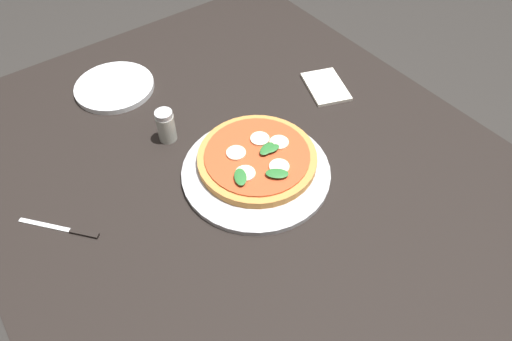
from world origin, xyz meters
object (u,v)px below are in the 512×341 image
at_px(plate_white, 115,87).
at_px(napkin, 326,87).
at_px(pepper_shaker, 166,126).
at_px(knife, 69,230).
at_px(pizza, 257,158).
at_px(dining_table, 238,188).
at_px(serving_tray, 256,172).

distance_m(plate_white, napkin, 0.53).
xyz_separation_m(plate_white, pepper_shaker, (0.23, 0.02, 0.03)).
relative_size(napkin, knife, 0.97).
distance_m(pizza, plate_white, 0.44).
relative_size(pizza, pepper_shaker, 3.25).
relative_size(napkin, pepper_shaker, 1.66).
height_order(dining_table, serving_tray, serving_tray).
height_order(serving_tray, pepper_shaker, pepper_shaker).
xyz_separation_m(dining_table, napkin, (-0.06, 0.32, 0.11)).
bearing_deg(knife, pizza, 78.27).
height_order(pizza, pepper_shaker, pepper_shaker).
relative_size(pizza, knife, 1.89).
height_order(plate_white, knife, plate_white).
xyz_separation_m(plate_white, napkin, (0.31, 0.43, -0.00)).
relative_size(plate_white, pepper_shaker, 2.52).
relative_size(dining_table, pizza, 4.72).
height_order(plate_white, pepper_shaker, pepper_shaker).
height_order(pizza, plate_white, pizza).
height_order(dining_table, pepper_shaker, pepper_shaker).
bearing_deg(napkin, knife, -87.87).
relative_size(serving_tray, napkin, 2.41).
distance_m(dining_table, pizza, 0.14).
bearing_deg(knife, dining_table, 84.26).
distance_m(dining_table, pepper_shaker, 0.22).
distance_m(serving_tray, plate_white, 0.45).
distance_m(serving_tray, napkin, 0.34).
distance_m(serving_tray, pepper_shaker, 0.23).
bearing_deg(plate_white, pizza, 17.74).
distance_m(dining_table, plate_white, 0.41).
xyz_separation_m(pizza, knife, (-0.08, -0.39, -0.02)).
bearing_deg(pepper_shaker, napkin, 78.89).
xyz_separation_m(pizza, napkin, (-0.11, 0.30, -0.02)).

